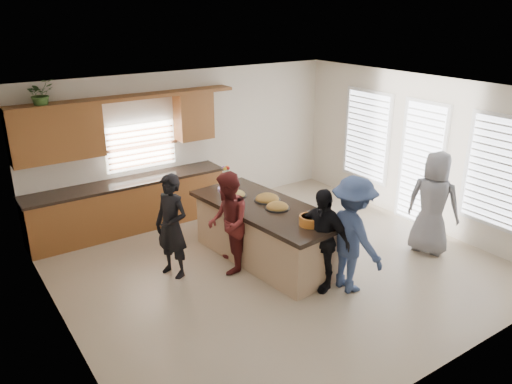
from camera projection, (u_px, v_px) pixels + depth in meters
floor at (278, 266)px, 8.06m from camera, size 6.50×6.50×0.00m
room_shell at (280, 153)px, 7.38m from camera, size 6.52×6.02×2.81m
back_cabinetry at (124, 183)px, 9.07m from camera, size 4.08×0.66×2.46m
right_wall_glazing at (424, 156)px, 9.17m from camera, size 0.06×4.00×2.25m
island at (266, 234)px, 8.12m from camera, size 1.42×2.80×0.95m
platter_front at (277, 207)px, 7.82m from camera, size 0.39×0.39×0.16m
platter_mid at (267, 199)px, 8.15m from camera, size 0.43×0.43×0.17m
platter_back at (236, 195)px, 8.33m from camera, size 0.35×0.35×0.14m
salad_bowl at (310, 220)px, 7.23m from camera, size 0.33×0.33×0.14m
clear_cup at (310, 215)px, 7.47m from camera, size 0.09×0.09×0.11m
plate_stack at (225, 189)px, 8.59m from camera, size 0.25×0.25×0.05m
flower_vase at (226, 178)px, 8.61m from camera, size 0.14×0.14×0.41m
potted_plant at (40, 94)px, 7.91m from camera, size 0.52×0.49×0.46m
woman_left_back at (172, 226)px, 7.53m from camera, size 0.58×0.70×1.63m
woman_left_mid at (228, 223)px, 7.68m from camera, size 0.91×0.98×1.61m
woman_left_front at (321, 239)px, 7.20m from camera, size 0.64×0.98×1.56m
woman_right_back at (352, 235)px, 7.13m from camera, size 0.71×1.16×1.74m
woman_right_front at (433, 203)px, 8.24m from camera, size 0.83×1.00×1.76m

